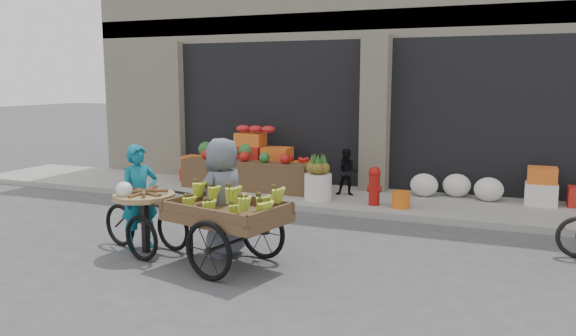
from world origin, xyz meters
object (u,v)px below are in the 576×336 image
at_px(seated_person, 347,172).
at_px(vendor_grey, 223,197).
at_px(pineapple_bin, 318,187).
at_px(tricycle_cart, 144,213).
at_px(orange_bucket, 401,200).
at_px(banana_cart, 224,209).
at_px(fire_hydrant, 374,184).
at_px(vendor_woman, 140,197).

xyz_separation_m(seated_person, vendor_grey, (-0.61, -3.96, 0.22)).
relative_size(pineapple_bin, tricycle_cart, 0.36).
xyz_separation_m(orange_bucket, banana_cart, (-1.59, -3.66, 0.49)).
xyz_separation_m(pineapple_bin, vendor_grey, (-0.21, -3.36, 0.44)).
height_order(fire_hydrant, vendor_grey, vendor_grey).
height_order(seated_person, banana_cart, seated_person).
height_order(orange_bucket, seated_person, seated_person).
bearing_deg(vendor_woman, banana_cart, -67.21).
bearing_deg(vendor_woman, vendor_grey, -50.61).
xyz_separation_m(pineapple_bin, seated_person, (0.40, 0.60, 0.21)).
xyz_separation_m(seated_person, tricycle_cart, (-1.68, -4.27, -0.02)).
xyz_separation_m(pineapple_bin, fire_hydrant, (1.10, -0.05, 0.13)).
height_order(fire_hydrant, vendor_woman, vendor_woman).
xyz_separation_m(vendor_woman, tricycle_cart, (0.18, -0.15, -0.18)).
distance_m(fire_hydrant, vendor_woman, 4.32).
distance_m(fire_hydrant, orange_bucket, 0.55).
bearing_deg(banana_cart, tricycle_cart, -170.62).
xyz_separation_m(banana_cart, tricycle_cart, (-1.30, 0.10, -0.19)).
distance_m(vendor_woman, vendor_grey, 1.27).
bearing_deg(banana_cart, orange_bucket, 80.16).
xyz_separation_m(vendor_woman, vendor_grey, (1.25, 0.16, 0.06)).
bearing_deg(pineapple_bin, vendor_woman, -112.63).
xyz_separation_m(fire_hydrant, tricycle_cart, (-2.38, -3.62, 0.06)).
xyz_separation_m(banana_cart, vendor_woman, (-1.48, 0.25, -0.01)).
bearing_deg(orange_bucket, vendor_woman, -131.90).
bearing_deg(banana_cart, pineapple_bin, 103.78).
height_order(pineapple_bin, vendor_woman, vendor_woman).
bearing_deg(orange_bucket, vendor_grey, -119.07).
xyz_separation_m(orange_bucket, vendor_woman, (-3.07, -3.42, 0.47)).
bearing_deg(tricycle_cart, vendor_grey, 29.68).
xyz_separation_m(orange_bucket, seated_person, (-1.20, 0.70, 0.31)).
relative_size(seated_person, tricycle_cart, 0.64).
relative_size(vendor_woman, tricycle_cart, 1.02).
height_order(seated_person, vendor_woman, vendor_woman).
bearing_deg(fire_hydrant, vendor_woman, -126.50).
height_order(orange_bucket, banana_cart, banana_cart).
distance_m(seated_person, banana_cart, 4.38).
height_order(seated_person, vendor_grey, vendor_grey).
relative_size(orange_bucket, banana_cart, 0.12).
height_order(orange_bucket, vendor_grey, vendor_grey).
bearing_deg(seated_person, orange_bucket, -40.26).
relative_size(pineapple_bin, vendor_woman, 0.35).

